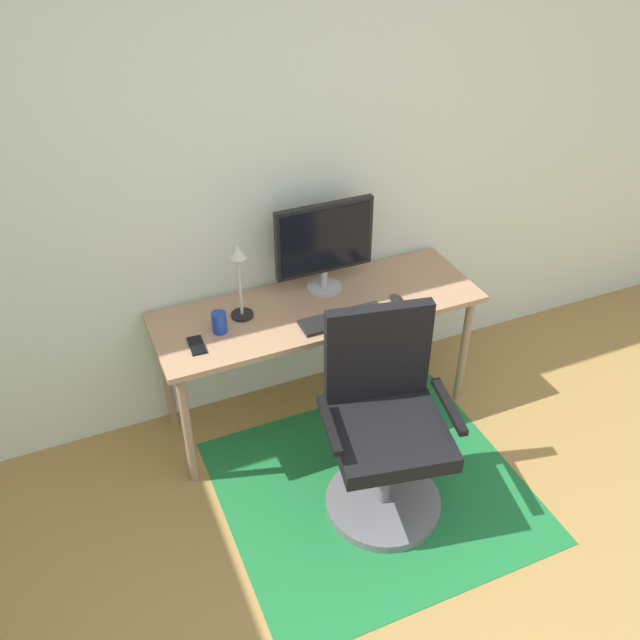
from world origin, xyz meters
name	(u,v)px	position (x,y,z in m)	size (l,w,h in m)	color
wall_back	(282,172)	(0.00, 2.20, 1.30)	(6.00, 0.10, 2.60)	silver
area_rug	(373,490)	(0.06, 1.21, 0.00)	(1.44, 1.30, 0.01)	#1C6F35
desk	(319,317)	(0.05, 1.85, 0.64)	(1.66, 0.55, 0.71)	tan
monitor	(324,242)	(0.14, 1.99, 0.99)	(0.52, 0.18, 0.48)	#B2B2B7
keyboard	(343,319)	(0.10, 1.69, 0.72)	(0.43, 0.13, 0.02)	black
computer_mouse	(397,300)	(0.42, 1.72, 0.73)	(0.06, 0.10, 0.03)	black
coffee_cup	(219,322)	(-0.47, 1.83, 0.77)	(0.07, 0.07, 0.11)	#183797
cell_phone	(197,345)	(-0.61, 1.77, 0.72)	(0.07, 0.14, 0.01)	black
desk_lamp	(239,271)	(-0.34, 1.91, 0.97)	(0.11, 0.11, 0.39)	black
office_chair	(384,434)	(0.08, 1.17, 0.42)	(0.64, 0.59, 1.01)	slate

